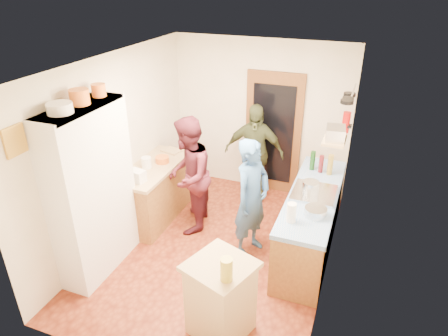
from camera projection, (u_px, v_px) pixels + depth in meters
The scene contains 44 objects.
floor at pixel (216, 250), 5.63m from camera, with size 3.00×4.00×0.02m, color brown.
ceiling at pixel (214, 62), 4.45m from camera, with size 3.00×4.00×0.02m, color silver.
wall_back at pixel (260, 117), 6.72m from camera, with size 3.00×0.02×2.60m, color silver.
wall_front at pixel (127, 267), 3.37m from camera, with size 3.00×0.02×2.60m, color silver.
wall_left at pixel (114, 150), 5.52m from camera, with size 0.02×4.00×2.60m, color silver.
wall_right at pixel (338, 188), 4.56m from camera, with size 0.02×4.00×2.60m, color silver.
door_frame at pixel (273, 134), 6.72m from camera, with size 0.95×0.06×2.10m, color brown.
door_glass at pixel (272, 135), 6.69m from camera, with size 0.70×0.02×1.70m, color black.
hutch_body at pixel (93, 192), 4.88m from camera, with size 0.40×1.20×2.20m, color white.
hutch_top_shelf at pixel (78, 107), 4.39m from camera, with size 0.40×1.14×0.04m, color white.
plate_stack at pixel (60, 108), 4.13m from camera, with size 0.27×0.27×0.11m, color white.
orange_pot_a at pixel (79, 97), 4.38m from camera, with size 0.22×0.22×0.17m, color orange.
orange_pot_b at pixel (99, 90), 4.67m from camera, with size 0.17×0.17×0.15m, color orange.
left_counter_base at pixel (155, 193), 6.19m from camera, with size 0.60×1.40×0.85m, color olive.
left_counter_top at pixel (153, 167), 5.99m from camera, with size 0.64×1.44×0.05m, color tan.
toaster at pixel (137, 176), 5.51m from camera, with size 0.22×0.15×0.17m, color white.
kettle at pixel (146, 163), 5.89m from camera, with size 0.15×0.15×0.16m, color white.
orange_bowl at pixel (162, 160), 6.06m from camera, with size 0.21×0.21×0.09m, color orange.
chopping_board at pixel (172, 151), 6.44m from camera, with size 0.30×0.22×0.03m, color tan.
right_counter_base at pixel (311, 223), 5.48m from camera, with size 0.60×2.20×0.84m, color olive.
right_counter_top at pixel (314, 195), 5.27m from camera, with size 0.62×2.22×0.06m, color blue.
hob at pixel (314, 193), 5.22m from camera, with size 0.55×0.58×0.04m, color silver.
pot_on_hob at pixel (311, 186), 5.19m from camera, with size 0.22×0.22×0.14m, color silver.
bottle_a at pixel (313, 160), 5.81m from camera, with size 0.07×0.07×0.29m, color #143F14.
bottle_b at pixel (321, 164), 5.74m from camera, with size 0.07×0.07×0.26m, color #591419.
bottle_c at pixel (330, 165), 5.67m from camera, with size 0.08×0.08×0.30m, color olive.
paper_towel at pixel (291, 213), 4.62m from camera, with size 0.11×0.11×0.24m, color white.
mixing_bowl at pixel (316, 212), 4.76m from camera, with size 0.27×0.27×0.10m, color silver.
island_base at pixel (221, 300), 4.19m from camera, with size 0.55×0.55×0.86m, color tan.
island_top at pixel (220, 267), 3.99m from camera, with size 0.62×0.62×0.05m, color tan.
cutting_board at pixel (220, 261), 4.05m from camera, with size 0.35×0.28×0.02m, color white.
oil_jar at pixel (226, 269), 3.74m from camera, with size 0.12×0.12×0.24m, color #AD9E2D.
pan_rail at pixel (354, 89), 5.51m from camera, with size 0.02×0.02×0.65m, color silver.
pan_hang_a at pixel (347, 102), 5.45m from camera, with size 0.18×0.18×0.05m, color black.
pan_hang_b at pixel (348, 99), 5.62m from camera, with size 0.16×0.16×0.05m, color black.
pan_hang_c at pixel (350, 95), 5.78m from camera, with size 0.17×0.17×0.05m, color black.
wall_shelf at pixel (334, 140), 4.80m from camera, with size 0.26×0.42×0.03m, color tan.
radio at pixel (335, 133), 4.76m from camera, with size 0.22×0.30×0.15m, color silver.
ext_bracket at pixel (350, 126), 5.93m from camera, with size 0.06×0.10×0.04m, color black.
fire_extinguisher at pixel (346, 122), 5.92m from camera, with size 0.11×0.11×0.32m, color red.
picture_frame at pixel (14, 141), 3.88m from camera, with size 0.03×0.25×0.30m, color gold.
person_hob at pixel (252, 200), 5.22m from camera, with size 0.61×0.40×1.67m, color #325B96.
person_left at pixel (191, 175), 5.77m from camera, with size 0.85×0.66×1.76m, color #4A1722.
person_back at pixel (255, 153), 6.54m from camera, with size 0.98×0.41×1.67m, color #394125.
Camera 1 is at (1.70, -4.17, 3.56)m, focal length 32.00 mm.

